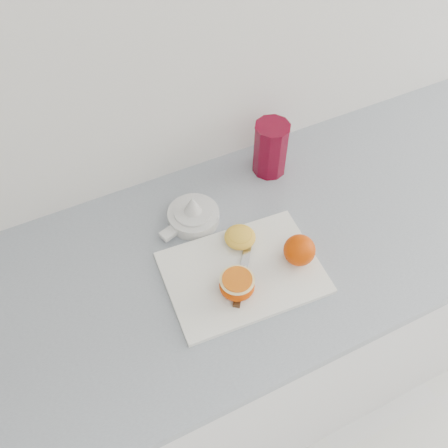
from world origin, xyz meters
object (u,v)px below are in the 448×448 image
citrus_juicer (193,215)px  red_tumbler (271,150)px  cutting_board (243,273)px  counter (260,323)px  half_orange (237,285)px

citrus_juicer → red_tumbler: size_ratio=1.06×
cutting_board → red_tumbler: (0.22, 0.27, 0.06)m
counter → half_orange: 0.51m
counter → citrus_juicer: 0.50m
cutting_board → half_orange: (-0.03, -0.04, 0.03)m
counter → citrus_juicer: citrus_juicer is taller
counter → cutting_board: cutting_board is taller
cutting_board → citrus_juicer: 0.19m
cutting_board → citrus_juicer: citrus_juicer is taller
half_orange → citrus_juicer: (-0.00, 0.23, -0.01)m
counter → citrus_juicer: size_ratio=16.19×
citrus_juicer → red_tumbler: 0.27m
counter → half_orange: (-0.14, -0.10, 0.48)m
red_tumbler → cutting_board: bearing=-129.1°
citrus_juicer → counter: bearing=-40.7°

